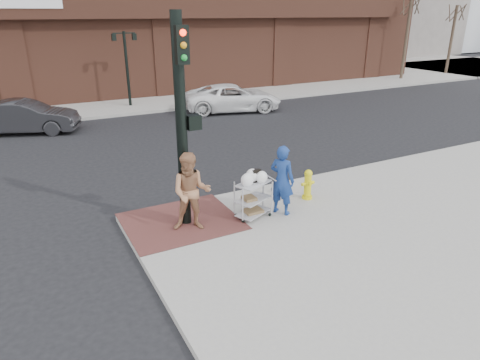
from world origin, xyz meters
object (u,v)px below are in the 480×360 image
pedestrian_tan (191,192)px  fire_hydrant (308,184)px  woman_blue (282,180)px  lamp_post (126,61)px  utility_cart (253,196)px  traffic_signal_pole (182,118)px  minivan_white (233,98)px  sedan_dark (25,117)px

pedestrian_tan → fire_hydrant: bearing=27.8°
woman_blue → lamp_post: bearing=-30.2°
utility_cart → traffic_signal_pole: bearing=163.9°
lamp_post → woman_blue: bearing=-90.3°
pedestrian_tan → utility_cart: 1.69m
pedestrian_tan → utility_cart: size_ratio=1.53×
woman_blue → pedestrian_tan: (-2.40, 0.25, 0.05)m
minivan_white → utility_cart: 13.45m
minivan_white → fire_hydrant: bearing=177.7°
woman_blue → utility_cart: bearing=48.9°
minivan_white → utility_cart: bearing=170.2°
woman_blue → sedan_dark: bearing=-6.5°
lamp_post → woman_blue: size_ratio=2.16×
pedestrian_tan → sedan_dark: size_ratio=0.43×
sedan_dark → lamp_post: bearing=-38.8°
lamp_post → utility_cart: bearing=-93.1°
lamp_post → woman_blue: lamp_post is taller
sedan_dark → woman_blue: bearing=-136.1°
lamp_post → minivan_white: (4.79, -3.49, -1.89)m
utility_cart → fire_hydrant: utility_cart is taller
utility_cart → lamp_post: bearing=86.9°
traffic_signal_pole → pedestrian_tan: (-0.01, -0.38, -1.71)m
traffic_signal_pole → pedestrian_tan: size_ratio=2.58×
traffic_signal_pole → minivan_white: bearing=58.2°
lamp_post → pedestrian_tan: size_ratio=2.06×
traffic_signal_pole → sedan_dark: traffic_signal_pole is taller
woman_blue → fire_hydrant: 1.34m
traffic_signal_pole → fire_hydrant: (3.56, -0.19, -2.24)m
traffic_signal_pole → woman_blue: bearing=-14.6°
sedan_dark → traffic_signal_pole: bearing=-145.2°
sedan_dark → minivan_white: size_ratio=0.85×
woman_blue → minivan_white: 13.29m
traffic_signal_pole → lamp_post: bearing=80.8°
woman_blue → sedan_dark: woman_blue is taller
traffic_signal_pole → sedan_dark: 12.51m
lamp_post → traffic_signal_pole: bearing=-99.2°
utility_cart → minivan_white: bearing=65.2°
lamp_post → utility_cart: lamp_post is taller
traffic_signal_pole → woman_blue: 3.03m
traffic_signal_pole → sedan_dark: size_ratio=1.12×
woman_blue → minivan_white: bearing=-51.4°
sedan_dark → utility_cart: bearing=-138.9°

